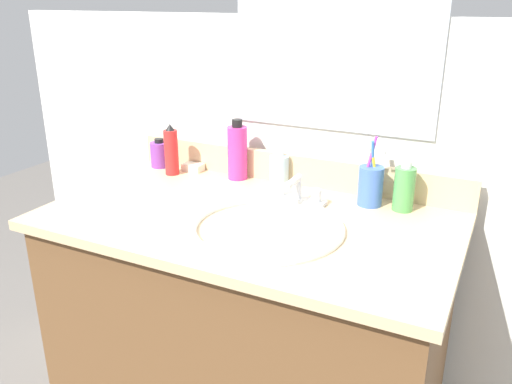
# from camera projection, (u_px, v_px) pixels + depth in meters

# --- Properties ---
(vanity_cabinet) EXTENTS (1.02, 0.56, 0.79)m
(vanity_cabinet) POSITION_uv_depth(u_px,v_px,m) (249.00, 349.00, 1.52)
(vanity_cabinet) COLOR brown
(vanity_cabinet) RESTS_ON ground_plane
(countertop) EXTENTS (1.07, 0.61, 0.03)m
(countertop) POSITION_uv_depth(u_px,v_px,m) (248.00, 220.00, 1.38)
(countertop) COLOR #D1B284
(countertop) RESTS_ON vanity_cabinet
(backsplash) EXTENTS (1.07, 0.02, 0.09)m
(backsplash) POSITION_uv_depth(u_px,v_px,m) (292.00, 169.00, 1.60)
(backsplash) COLOR #D1B284
(backsplash) RESTS_ON countertop
(back_wall) EXTENTS (2.17, 0.04, 1.30)m
(back_wall) POSITION_uv_depth(u_px,v_px,m) (298.00, 223.00, 1.73)
(back_wall) COLOR silver
(back_wall) RESTS_ON ground_plane
(mirror_panel) EXTENTS (0.60, 0.01, 0.56)m
(mirror_panel) POSITION_uv_depth(u_px,v_px,m) (334.00, 30.00, 1.45)
(mirror_panel) COLOR #B2BCC6
(sink_basin) EXTENTS (0.39, 0.39, 0.11)m
(sink_basin) POSITION_uv_depth(u_px,v_px,m) (266.00, 240.00, 1.31)
(sink_basin) COLOR white
(sink_basin) RESTS_ON countertop
(faucet) EXTENTS (0.16, 0.10, 0.08)m
(faucet) POSITION_uv_depth(u_px,v_px,m) (296.00, 194.00, 1.45)
(faucet) COLOR silver
(faucet) RESTS_ON countertop
(bottle_toner_green) EXTENTS (0.06, 0.06, 0.14)m
(bottle_toner_green) POSITION_uv_depth(u_px,v_px,m) (404.00, 188.00, 1.39)
(bottle_toner_green) COLOR #4C9E4C
(bottle_toner_green) RESTS_ON countertop
(bottle_spray_red) EXTENTS (0.04, 0.04, 0.16)m
(bottle_spray_red) POSITION_uv_depth(u_px,v_px,m) (171.00, 151.00, 1.67)
(bottle_spray_red) COLOR red
(bottle_spray_red) RESTS_ON countertop
(bottle_soap_pink) EXTENTS (0.06, 0.06, 0.19)m
(bottle_soap_pink) POSITION_uv_depth(u_px,v_px,m) (237.00, 152.00, 1.63)
(bottle_soap_pink) COLOR #D8338C
(bottle_soap_pink) RESTS_ON countertop
(bottle_cream_purple) EXTENTS (0.06, 0.06, 0.10)m
(bottle_cream_purple) POSITION_uv_depth(u_px,v_px,m) (160.00, 154.00, 1.76)
(bottle_cream_purple) COLOR #7A3899
(bottle_cream_purple) RESTS_ON countertop
(bottle_gel_clear) EXTENTS (0.06, 0.06, 0.10)m
(bottle_gel_clear) POSITION_uv_depth(u_px,v_px,m) (279.00, 170.00, 1.59)
(bottle_gel_clear) COLOR silver
(bottle_gel_clear) RESTS_ON countertop
(cup_blue_plastic) EXTENTS (0.07, 0.08, 0.19)m
(cup_blue_plastic) POSITION_uv_depth(u_px,v_px,m) (371.00, 185.00, 1.43)
(cup_blue_plastic) COLOR #3F66B7
(cup_blue_plastic) RESTS_ON countertop
(soap_bar) EXTENTS (0.06, 0.04, 0.02)m
(soap_bar) POSITION_uv_depth(u_px,v_px,m) (193.00, 167.00, 1.73)
(soap_bar) COLOR white
(soap_bar) RESTS_ON countertop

